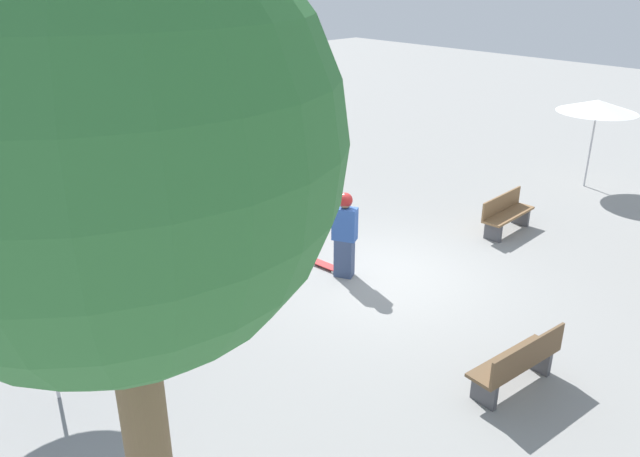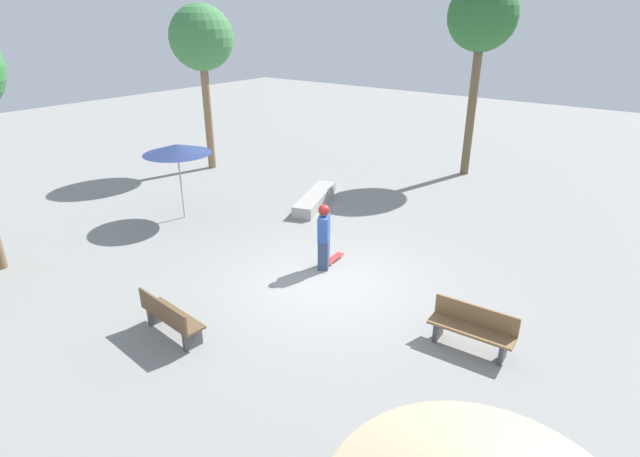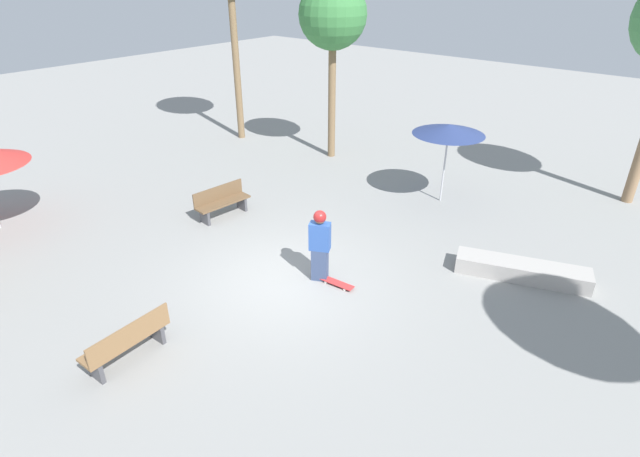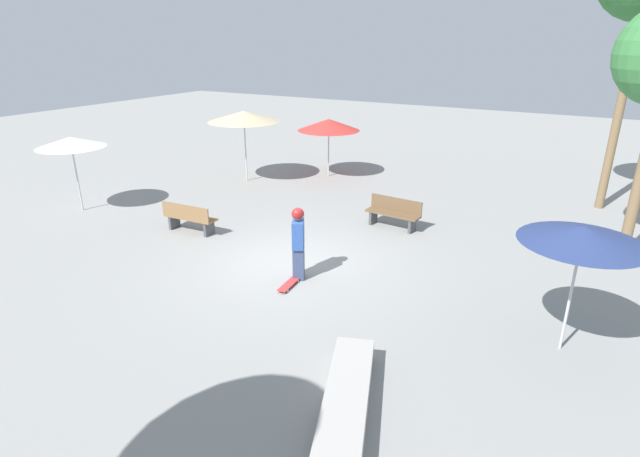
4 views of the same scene
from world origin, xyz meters
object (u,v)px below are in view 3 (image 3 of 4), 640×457
at_px(skateboard, 337,283).
at_px(shade_umbrella_navy, 449,129).
at_px(bench_near, 127,341).
at_px(bench_far, 222,202).
at_px(palm_tree_center_right, 333,16).
at_px(concrete_ledge, 522,270).
at_px(skater_main, 320,243).

relative_size(skateboard, shade_umbrella_navy, 0.35).
bearing_deg(shade_umbrella_navy, bench_near, -95.83).
height_order(bench_far, palm_tree_center_right, palm_tree_center_right).
relative_size(concrete_ledge, palm_tree_center_right, 0.49).
bearing_deg(bench_far, bench_near, 38.35).
xyz_separation_m(bench_far, shade_umbrella_navy, (4.20, 4.85, 1.76)).
xyz_separation_m(skateboard, concrete_ledge, (3.00, 2.92, 0.13)).
xyz_separation_m(skater_main, concrete_ledge, (3.46, 2.95, -0.73)).
relative_size(skater_main, bench_near, 1.05).
bearing_deg(bench_far, skateboard, 86.99).
bearing_deg(palm_tree_center_right, skater_main, -52.94).
distance_m(skater_main, shade_umbrella_navy, 5.67).
xyz_separation_m(skater_main, shade_umbrella_navy, (0.08, 5.52, 1.27)).
height_order(skateboard, bench_near, bench_near).
relative_size(concrete_ledge, bench_far, 1.78).
bearing_deg(concrete_ledge, shade_umbrella_navy, 142.76).
bearing_deg(skateboard, bench_near, -113.39).
bearing_deg(bench_near, skateboard, -21.30).
relative_size(shade_umbrella_navy, palm_tree_center_right, 0.39).
xyz_separation_m(concrete_ledge, bench_near, (-4.38, -7.13, 0.23)).
bearing_deg(bench_far, palm_tree_center_right, -167.67).
bearing_deg(skateboard, palm_tree_center_right, 124.50).
distance_m(skater_main, concrete_ledge, 4.61).
distance_m(bench_near, palm_tree_center_right, 12.17).
bearing_deg(skater_main, bench_far, 143.17).
height_order(skater_main, palm_tree_center_right, palm_tree_center_right).
bearing_deg(shade_umbrella_navy, skater_main, -90.79).
bearing_deg(shade_umbrella_navy, concrete_ledge, -37.24).
distance_m(skateboard, concrete_ledge, 4.18).
bearing_deg(concrete_ledge, skater_main, -139.56).
distance_m(skateboard, bench_near, 4.45).
xyz_separation_m(concrete_ledge, palm_tree_center_right, (-8.35, 3.53, 4.57)).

